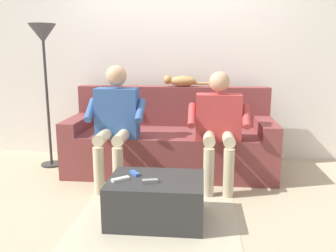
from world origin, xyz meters
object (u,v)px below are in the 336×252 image
object	(u,v)px
coffee_table	(156,200)
cat_on_backrest	(181,81)
person_left_seated	(219,122)
person_right_seated	(116,118)
remote_white	(121,179)
floor_lamp	(43,46)
remote_blue	(135,173)
couch	(171,142)
remote_gray	(150,181)

from	to	relation	value
coffee_table	cat_on_backrest	distance (m)	1.74
person_left_seated	person_right_seated	world-z (taller)	person_right_seated
person_right_seated	cat_on_backrest	distance (m)	1.00
person_left_seated	remote_white	distance (m)	1.20
remote_white	person_right_seated	bearing A→B (deg)	65.32
floor_lamp	remote_white	bearing A→B (deg)	130.75
person_right_seated	cat_on_backrest	size ratio (longest dim) A/B	2.22
remote_blue	cat_on_backrest	bearing A→B (deg)	132.17
couch	person_right_seated	distance (m)	0.77
floor_lamp	remote_gray	bearing A→B (deg)	135.48
person_right_seated	couch	bearing A→B (deg)	-138.00
coffee_table	floor_lamp	size ratio (longest dim) A/B	0.46
remote_gray	floor_lamp	distance (m)	2.17
couch	person_left_seated	size ratio (longest dim) A/B	1.98
remote_white	floor_lamp	world-z (taller)	floor_lamp
couch	remote_blue	world-z (taller)	couch
person_right_seated	remote_gray	xyz separation A→B (m)	(-0.47, 0.88, -0.31)
cat_on_backrest	remote_gray	distance (m)	1.75
person_right_seated	remote_white	xyz separation A→B (m)	(-0.24, 0.86, -0.31)
couch	cat_on_backrest	size ratio (longest dim) A/B	4.19
couch	remote_gray	world-z (taller)	couch
couch	cat_on_backrest	bearing A→B (deg)	-106.99
remote_blue	floor_lamp	world-z (taller)	floor_lamp
coffee_table	remote_white	distance (m)	0.33
person_left_seated	floor_lamp	bearing A→B (deg)	-13.35
coffee_table	person_right_seated	xyz separation A→B (m)	(0.50, -0.80, 0.50)
couch	coffee_table	distance (m)	1.26
remote_gray	floor_lamp	xyz separation A→B (m)	(1.37, -1.35, 1.02)
person_right_seated	remote_blue	distance (m)	0.85
person_left_seated	couch	bearing A→B (deg)	-41.52
person_left_seated	cat_on_backrest	xyz separation A→B (m)	(0.42, -0.74, 0.33)
remote_gray	floor_lamp	world-z (taller)	floor_lamp
couch	person_left_seated	world-z (taller)	person_left_seated
coffee_table	person_right_seated	world-z (taller)	person_right_seated
person_left_seated	cat_on_backrest	world-z (taller)	person_left_seated
remote_white	coffee_table	bearing A→B (deg)	-27.82
coffee_table	remote_gray	distance (m)	0.21
coffee_table	remote_white	size ratio (longest dim) A/B	5.20
couch	floor_lamp	world-z (taller)	floor_lamp
remote_blue	floor_lamp	distance (m)	1.98
remote_gray	couch	bearing A→B (deg)	-105.18
coffee_table	floor_lamp	xyz separation A→B (m)	(1.40, -1.26, 1.20)
person_right_seated	remote_gray	world-z (taller)	person_right_seated
coffee_table	person_left_seated	xyz separation A→B (m)	(-0.50, -0.81, 0.47)
person_left_seated	remote_gray	distance (m)	1.08
person_left_seated	remote_blue	world-z (taller)	person_left_seated
couch	coffee_table	xyz separation A→B (m)	(0.00, 1.25, -0.14)
couch	floor_lamp	xyz separation A→B (m)	(1.40, -0.01, 1.06)
couch	remote_white	bearing A→B (deg)	78.51
floor_lamp	person_left_seated	bearing A→B (deg)	166.65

